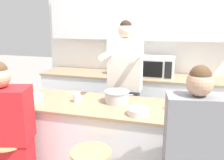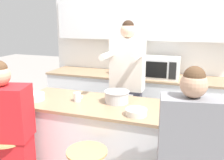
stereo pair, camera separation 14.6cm
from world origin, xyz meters
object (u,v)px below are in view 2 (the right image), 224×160
at_px(kitchen_island, 110,143).
at_px(potted_plant, 119,64).
at_px(person_wrapped_blanket, 6,138).
at_px(person_cooking, 127,92).
at_px(coffee_cup_near, 77,97).
at_px(fruit_bowl, 35,97).
at_px(banana_bunch, 172,107).
at_px(microwave, 160,67).
at_px(cooking_pot, 117,97).

bearing_deg(kitchen_island, potted_plant, 103.88).
relative_size(kitchen_island, person_wrapped_blanket, 1.42).
relative_size(person_cooking, person_wrapped_blanket, 1.24).
distance_m(kitchen_island, coffee_cup_near, 0.62).
distance_m(fruit_bowl, banana_bunch, 1.49).
distance_m(person_wrapped_blanket, microwave, 2.33).
bearing_deg(cooking_pot, kitchen_island, -117.77).
distance_m(person_cooking, banana_bunch, 0.80).
relative_size(kitchen_island, microwave, 3.65).
height_order(coffee_cup_near, microwave, microwave).
bearing_deg(banana_bunch, kitchen_island, -174.32).
relative_size(coffee_cup_near, banana_bunch, 0.59).
bearing_deg(coffee_cup_near, kitchen_island, 2.07).
relative_size(fruit_bowl, banana_bunch, 1.17).
bearing_deg(microwave, person_wrapped_blanket, -120.29).
height_order(person_wrapped_blanket, banana_bunch, person_wrapped_blanket).
relative_size(kitchen_island, person_cooking, 1.15).
xyz_separation_m(coffee_cup_near, microwave, (0.69, 1.38, 0.12)).
bearing_deg(banana_bunch, coffee_cup_near, -175.65).
distance_m(kitchen_island, person_cooking, 0.72).
relative_size(person_cooking, potted_plant, 6.34).
distance_m(cooking_pot, microwave, 1.31).
xyz_separation_m(kitchen_island, person_cooking, (0.03, 0.58, 0.42)).
distance_m(kitchen_island, cooking_pot, 0.52).
relative_size(person_wrapped_blanket, microwave, 2.56).
bearing_deg(person_cooking, microwave, 68.67).
bearing_deg(fruit_bowl, coffee_cup_near, 14.38).
bearing_deg(fruit_bowl, person_cooking, 39.55).
distance_m(person_wrapped_blanket, coffee_cup_near, 0.81).
relative_size(person_cooking, fruit_bowl, 8.07).
bearing_deg(banana_bunch, person_wrapped_blanket, -155.35).
bearing_deg(microwave, person_cooking, -110.42).
distance_m(person_cooking, person_wrapped_blanket, 1.49).
bearing_deg(kitchen_island, fruit_bowl, -170.99).
xyz_separation_m(coffee_cup_near, banana_bunch, (1.01, 0.08, -0.02)).
xyz_separation_m(microwave, potted_plant, (-0.66, 0.04, 0.00)).
xyz_separation_m(person_cooking, person_wrapped_blanket, (-0.86, -1.19, -0.21)).
height_order(fruit_bowl, banana_bunch, fruit_bowl).
bearing_deg(coffee_cup_near, person_cooking, 56.22).
xyz_separation_m(fruit_bowl, banana_bunch, (1.48, 0.20, -0.01)).
distance_m(person_cooking, fruit_bowl, 1.12).
bearing_deg(person_wrapped_blanket, cooking_pot, 23.60).
bearing_deg(person_wrapped_blanket, kitchen_island, 21.30).
bearing_deg(banana_bunch, fruit_bowl, -172.42).
bearing_deg(microwave, coffee_cup_near, -116.58).
bearing_deg(person_wrapped_blanket, banana_bunch, 9.74).
distance_m(fruit_bowl, coffee_cup_near, 0.48).
height_order(person_cooking, banana_bunch, person_cooking).
height_order(kitchen_island, fruit_bowl, fruit_bowl).
height_order(person_cooking, cooking_pot, person_cooking).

